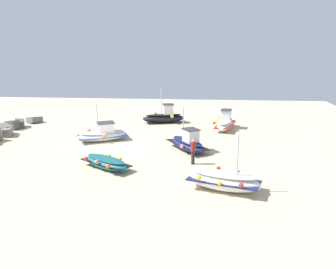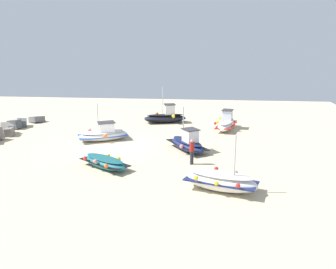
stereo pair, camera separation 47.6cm
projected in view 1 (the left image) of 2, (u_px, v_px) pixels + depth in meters
The scene contains 8 objects.
ground_plane at pixel (114, 147), 27.70m from camera, with size 48.42×48.42×0.00m, color beige.
fishing_boat_0 at pixel (224, 180), 19.42m from camera, with size 2.91×4.39×3.29m.
fishing_boat_1 at pixel (188, 143), 26.62m from camera, with size 4.15×3.52×3.31m.
fishing_boat_2 at pixel (106, 163), 22.81m from camera, with size 3.19×3.82×0.79m.
fishing_boat_3 at pixel (103, 134), 29.30m from camera, with size 3.36×4.52×3.13m.
fishing_boat_4 at pixel (225, 123), 33.15m from camera, with size 4.26×2.35×1.84m.
fishing_boat_5 at pixel (164, 117), 35.79m from camera, with size 2.40×4.45×3.70m.
person_walking at pixel (193, 150), 23.45m from camera, with size 0.32×0.32×1.72m.
Camera 1 is at (-26.11, -6.47, 7.89)m, focal length 37.76 mm.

